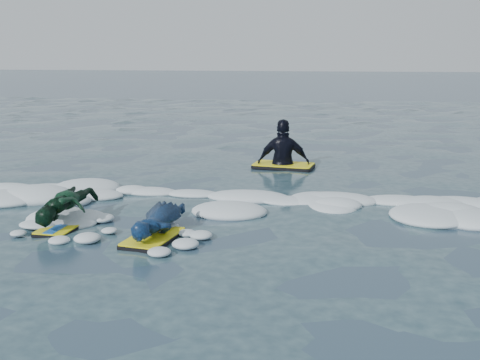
# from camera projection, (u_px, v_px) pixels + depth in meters

# --- Properties ---
(ground) EXTENTS (120.00, 120.00, 0.00)m
(ground) POSITION_uv_depth(u_px,v_px,m) (166.00, 222.00, 8.70)
(ground) COLOR #1B2D41
(ground) RESTS_ON ground
(foam_band) EXTENTS (12.00, 3.10, 0.30)m
(foam_band) POSITION_uv_depth(u_px,v_px,m) (183.00, 204.00, 9.70)
(foam_band) COLOR silver
(foam_band) RESTS_ON ground
(prone_woman_unit) EXTENTS (0.71, 1.53, 0.38)m
(prone_woman_unit) POSITION_uv_depth(u_px,v_px,m) (157.00, 222.00, 8.02)
(prone_woman_unit) COLOR black
(prone_woman_unit) RESTS_ON ground
(prone_child_unit) EXTENTS (0.72, 1.32, 0.50)m
(prone_child_unit) POSITION_uv_depth(u_px,v_px,m) (67.00, 209.00, 8.46)
(prone_child_unit) COLOR black
(prone_child_unit) RESTS_ON ground
(waiting_rider_unit) EXTENTS (1.34, 0.88, 1.88)m
(waiting_rider_unit) POSITION_uv_depth(u_px,v_px,m) (283.00, 164.00, 12.64)
(waiting_rider_unit) COLOR black
(waiting_rider_unit) RESTS_ON ground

